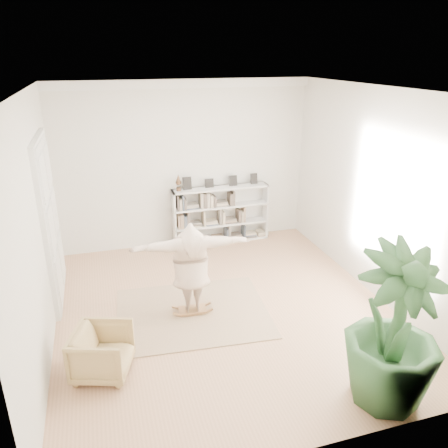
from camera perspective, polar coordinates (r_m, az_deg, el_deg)
The scene contains 9 objects.
floor at distance 7.62m, azimuth 0.05°, elevation -10.99°, with size 6.00×6.00×0.00m, color tan.
room_shell at distance 9.31m, azimuth -5.37°, elevation 17.80°, with size 6.00×6.00×6.00m.
doors at distance 7.98m, azimuth -21.72°, elevation 0.17°, with size 0.09×1.78×2.92m.
bookshelf at distance 9.96m, azimuth -0.47°, elevation 1.18°, with size 2.20×0.35×1.64m.
armchair at distance 6.33m, azimuth -15.61°, elevation -15.80°, with size 0.73×0.75×0.68m, color tan.
rug at distance 7.52m, azimuth -4.15°, elevation -11.45°, with size 2.50×2.00×0.02m, color tan.
rocker_board at distance 7.49m, azimuth -4.16°, elevation -11.11°, with size 0.48×0.31×0.10m.
person at distance 7.08m, azimuth -4.34°, elevation -5.42°, with size 1.92×0.52×1.56m, color beige.
houseplant at distance 5.71m, azimuth 21.35°, elevation -12.61°, with size 1.16×1.16×2.07m, color #274E27.
Camera 1 is at (-1.83, -6.16, 4.10)m, focal length 35.00 mm.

